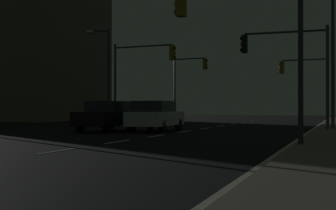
% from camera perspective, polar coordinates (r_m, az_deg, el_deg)
% --- Properties ---
extents(ground_plane, '(112.00, 112.00, 0.00)m').
position_cam_1_polar(ground_plane, '(22.32, -0.85, -3.47)').
color(ground_plane, black).
rests_on(ground_plane, ground).
extents(lane_markings_center, '(0.14, 50.00, 0.01)m').
position_cam_1_polar(lane_markings_center, '(25.63, 1.87, -3.03)').
color(lane_markings_center, silver).
rests_on(lane_markings_center, ground).
extents(lane_edge_line, '(0.14, 53.00, 0.01)m').
position_cam_1_polar(lane_edge_line, '(25.99, 15.66, -2.99)').
color(lane_edge_line, silver).
rests_on(lane_edge_line, ground).
extents(car, '(1.96, 4.46, 1.57)m').
position_cam_1_polar(car, '(25.82, -1.43, -1.20)').
color(car, silver).
rests_on(car, ground).
extents(car_oncoming, '(1.82, 4.40, 1.57)m').
position_cam_1_polar(car_oncoming, '(26.18, -6.85, -1.19)').
color(car_oncoming, black).
rests_on(car_oncoming, ground).
extents(traffic_light_mid_left, '(4.31, 0.83, 5.43)m').
position_cam_1_polar(traffic_light_mid_left, '(16.37, 8.38, 9.37)').
color(traffic_light_mid_left, '#2D3033').
rests_on(traffic_light_mid_left, sidewalk_right).
extents(traffic_light_far_left, '(3.26, 0.65, 5.79)m').
position_cam_1_polar(traffic_light_far_left, '(44.59, 2.29, 3.32)').
color(traffic_light_far_left, '#2D3033').
rests_on(traffic_light_far_left, ground).
extents(traffic_light_mid_right, '(3.67, 0.64, 4.92)m').
position_cam_1_polar(traffic_light_mid_right, '(39.05, 15.32, 3.22)').
color(traffic_light_mid_right, '#4C4C51').
rests_on(traffic_light_mid_right, sidewalk_right).
extents(traffic_light_near_right, '(4.54, 0.62, 5.51)m').
position_cam_1_polar(traffic_light_near_right, '(33.22, -3.12, 4.35)').
color(traffic_light_near_right, '#4C4C51').
rests_on(traffic_light_near_right, ground).
extents(traffic_light_overhead_east, '(4.54, 0.34, 5.24)m').
position_cam_1_polar(traffic_light_overhead_east, '(26.68, 13.40, 5.39)').
color(traffic_light_overhead_east, '#4C4C51').
rests_on(traffic_light_overhead_east, sidewalk_right).
extents(street_lamp_far_end, '(1.36, 1.07, 6.51)m').
position_cam_1_polar(street_lamp_far_end, '(34.10, -7.18, 4.27)').
color(street_lamp_far_end, '#38383D').
rests_on(street_lamp_far_end, ground).
extents(street_lamp_median, '(1.28, 2.25, 7.42)m').
position_cam_1_polar(street_lamp_median, '(23.23, -18.54, 7.79)').
color(street_lamp_median, '#38383D').
rests_on(street_lamp_median, ground).
extents(building_distant, '(16.60, 13.28, 23.31)m').
position_cam_1_polar(building_distant, '(52.95, -17.88, 11.10)').
color(building_distant, '#6B6056').
rests_on(building_distant, ground).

